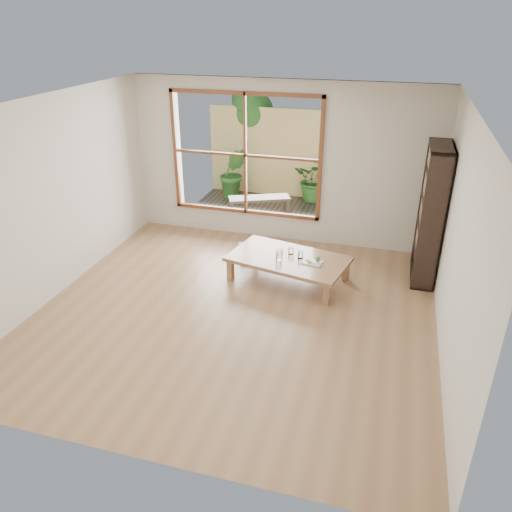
# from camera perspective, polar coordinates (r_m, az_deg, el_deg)

# --- Properties ---
(ground) EXTENTS (5.00, 5.00, 0.00)m
(ground) POSITION_cam_1_polar(r_m,az_deg,el_deg) (6.53, -2.29, -6.29)
(ground) COLOR #A17A50
(ground) RESTS_ON ground
(low_table) EXTENTS (1.81, 1.26, 0.36)m
(low_table) POSITION_cam_1_polar(r_m,az_deg,el_deg) (7.12, 3.72, -0.46)
(low_table) COLOR #A2794E
(low_table) RESTS_ON ground
(floor_cushion) EXTENTS (0.78, 0.78, 0.09)m
(floor_cushion) POSITION_cam_1_polar(r_m,az_deg,el_deg) (7.97, 0.26, 0.47)
(floor_cushion) COLOR white
(floor_cushion) RESTS_ON ground
(bookshelf) EXTENTS (0.31, 0.87, 1.94)m
(bookshelf) POSITION_cam_1_polar(r_m,az_deg,el_deg) (7.33, 19.37, 4.46)
(bookshelf) COLOR #2F201A
(bookshelf) RESTS_ON ground
(glass_tall) EXTENTS (0.08, 0.08, 0.15)m
(glass_tall) POSITION_cam_1_polar(r_m,az_deg,el_deg) (7.00, 2.61, 0.15)
(glass_tall) COLOR silver
(glass_tall) RESTS_ON low_table
(glass_mid) EXTENTS (0.08, 0.08, 0.11)m
(glass_mid) POSITION_cam_1_polar(r_m,az_deg,el_deg) (7.06, 5.11, 0.14)
(glass_mid) COLOR silver
(glass_mid) RESTS_ON low_table
(glass_short) EXTENTS (0.08, 0.08, 0.10)m
(glass_short) POSITION_cam_1_polar(r_m,az_deg,el_deg) (7.18, 4.00, 0.59)
(glass_short) COLOR silver
(glass_short) RESTS_ON low_table
(glass_small) EXTENTS (0.06, 0.06, 0.08)m
(glass_small) POSITION_cam_1_polar(r_m,az_deg,el_deg) (7.17, 2.84, 0.50)
(glass_small) COLOR silver
(glass_small) RESTS_ON low_table
(food_tray) EXTENTS (0.30, 0.23, 0.09)m
(food_tray) POSITION_cam_1_polar(r_m,az_deg,el_deg) (6.97, 6.56, -0.63)
(food_tray) COLOR white
(food_tray) RESTS_ON low_table
(deck) EXTENTS (2.80, 2.00, 0.05)m
(deck) POSITION_cam_1_polar(r_m,az_deg,el_deg) (9.75, 0.83, 5.12)
(deck) COLOR #393029
(deck) RESTS_ON ground
(garden_bench) EXTENTS (1.17, 0.76, 0.36)m
(garden_bench) POSITION_cam_1_polar(r_m,az_deg,el_deg) (9.39, 0.37, 6.40)
(garden_bench) COLOR #2F201A
(garden_bench) RESTS_ON deck
(bamboo_fence) EXTENTS (2.80, 0.06, 1.80)m
(bamboo_fence) POSITION_cam_1_polar(r_m,az_deg,el_deg) (10.39, 2.34, 11.67)
(bamboo_fence) COLOR tan
(bamboo_fence) RESTS_ON ground
(shrub_right) EXTENTS (0.83, 0.72, 0.91)m
(shrub_right) POSITION_cam_1_polar(r_m,az_deg,el_deg) (10.18, 6.82, 8.73)
(shrub_right) COLOR #2C6023
(shrub_right) RESTS_ON deck
(shrub_left) EXTENTS (0.68, 0.61, 1.04)m
(shrub_left) POSITION_cam_1_polar(r_m,az_deg,el_deg) (10.30, -2.58, 9.49)
(shrub_left) COLOR #2C6023
(shrub_left) RESTS_ON deck
(garden_tree) EXTENTS (1.04, 0.85, 2.22)m
(garden_tree) POSITION_cam_1_polar(r_m,az_deg,el_deg) (10.70, -0.86, 16.09)
(garden_tree) COLOR #4C3D2D
(garden_tree) RESTS_ON ground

